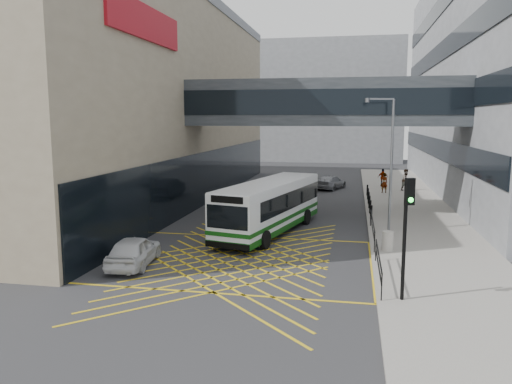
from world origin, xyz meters
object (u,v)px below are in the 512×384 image
Objects in this scene: litter_bin at (388,241)px; pedestrian_a at (384,183)px; street_lamp at (389,157)px; car_silver at (331,182)px; traffic_light at (407,222)px; car_white at (134,251)px; pedestrian_b at (406,180)px; bus at (270,205)px; pedestrian_c at (383,178)px; car_dark at (266,190)px.

pedestrian_a is (0.89, 19.45, 0.38)m from litter_bin.
car_silver is at bearing 86.82° from street_lamp.
traffic_light reaches higher than car_silver.
car_white is at bearing -158.73° from street_lamp.
pedestrian_b is at bearing 65.24° from street_lamp.
traffic_light is 7.23m from litter_bin.
car_white is at bearing -109.20° from bus.
street_lamp is 4.34× the size of pedestrian_a.
street_lamp is 4.57× the size of pedestrian_c.
car_silver is 0.97× the size of traffic_light.
litter_bin is (8.57, -14.60, -0.17)m from car_dark.
pedestrian_a is 2.66m from pedestrian_b.
traffic_light is at bearing -105.96° from street_lamp.
car_silver is 2.47× the size of pedestrian_a.
pedestrian_b is at bearing -125.54° from car_white.
car_silver is at bearing 95.43° from bus.
car_dark is (-2.25, 11.22, -0.78)m from bus.
street_lamp is 3.95× the size of pedestrian_b.
pedestrian_c is at bearing -133.44° from car_dark.
litter_bin is 0.55× the size of pedestrian_a.
pedestrian_a is 0.91× the size of pedestrian_b.
bus is 20.07m from pedestrian_b.
car_silver is 5.29m from pedestrian_a.
car_silver is (2.57, 18.60, -0.92)m from bus.
car_silver is at bearing 22.44° from pedestrian_c.
car_white is 29.08m from pedestrian_b.
litter_bin is (-0.12, 6.83, -2.36)m from traffic_light.
car_silver is at bearing 99.68° from litter_bin.
car_dark is 8.81m from car_silver.
street_lamp is at bearing 87.70° from litter_bin.
street_lamp is (3.92, -17.69, 3.73)m from car_silver.
car_dark is 1.17× the size of traffic_light.
bus is 18.79m from car_silver.
litter_bin is 21.41m from pedestrian_b.
street_lamp is at bearing -137.13° from pedestrian_b.
car_white is 26.60m from pedestrian_a.
litter_bin is 23.72m from pedestrian_c.
car_white is 30.49m from pedestrian_c.
car_white is 2.68× the size of pedestrian_c.
bus reaches higher than car_silver.
pedestrian_b is at bearing -146.91° from car_dark.
litter_bin is at bearing 90.13° from pedestrian_c.
street_lamp is 7.89× the size of litter_bin.
pedestrian_b reaches higher than pedestrian_c.
bus is 11.45× the size of litter_bin.
pedestrian_b is (1.99, 1.76, 0.09)m from pedestrian_a.
street_lamp reaches higher than traffic_light.
bus is 6.63× the size of pedestrian_c.
car_dark is at bearing 76.12° from car_silver.
pedestrian_a is at bearing -176.53° from pedestrian_b.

